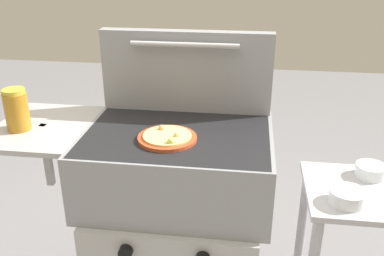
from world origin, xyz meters
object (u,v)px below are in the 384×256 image
(topping_bowl_far, at_px, (347,197))
(grill, at_px, (174,170))
(prep_table, at_px, (363,240))
(sauce_jar, at_px, (17,110))
(topping_bowl_near, at_px, (370,171))
(pizza_cheese, at_px, (167,137))

(topping_bowl_far, bearing_deg, grill, 171.92)
(prep_table, bearing_deg, sauce_jar, -177.86)
(sauce_jar, xyz_separation_m, topping_bowl_far, (1.10, -0.04, -0.22))
(grill, bearing_deg, prep_table, 0.37)
(topping_bowl_near, xyz_separation_m, topping_bowl_far, (-0.11, -0.18, -0.00))
(pizza_cheese, bearing_deg, sauce_jar, 178.22)
(pizza_cheese, height_order, prep_table, pizza_cheese)
(pizza_cheese, height_order, sauce_jar, sauce_jar)
(grill, relative_size, prep_table, 1.32)
(pizza_cheese, relative_size, sauce_jar, 1.33)
(topping_bowl_near, bearing_deg, pizza_cheese, -167.16)
(sauce_jar, bearing_deg, grill, 4.40)
(sauce_jar, bearing_deg, topping_bowl_near, 6.69)
(grill, bearing_deg, sauce_jar, -175.60)
(grill, xyz_separation_m, topping_bowl_near, (0.69, 0.10, -0.01))
(sauce_jar, distance_m, prep_table, 1.28)
(sauce_jar, relative_size, prep_table, 0.20)
(grill, relative_size, sauce_jar, 6.65)
(pizza_cheese, relative_size, prep_table, 0.26)
(grill, height_order, topping_bowl_near, grill)
(pizza_cheese, distance_m, prep_table, 0.79)
(sauce_jar, xyz_separation_m, topping_bowl_near, (1.21, 0.14, -0.22))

